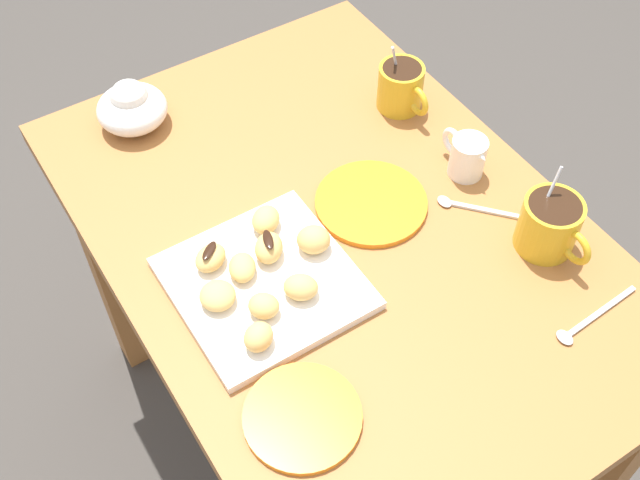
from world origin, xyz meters
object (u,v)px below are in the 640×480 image
(saucer_orange_right, at_px, (371,203))
(cream_pitcher_white, at_px, (467,155))
(pastry_plate_square, at_px, (264,283))
(beignet_4, at_px, (269,248))
(beignet_1, at_px, (210,258))
(beignet_3, at_px, (264,306))
(beignet_8, at_px, (314,240))
(beignet_2, at_px, (258,337))
(beignet_5, at_px, (266,220))
(dining_table, at_px, (339,285))
(beignet_0, at_px, (301,287))
(beignet_6, at_px, (241,266))
(ice_cream_bowl, at_px, (132,107))
(coffee_mug_mustard_right, at_px, (550,224))
(saucer_orange_left, at_px, (302,417))
(coffee_mug_mustard_left, at_px, (401,86))
(beignet_7, at_px, (218,296))

(saucer_orange_right, bearing_deg, cream_pitcher_white, 82.56)
(pastry_plate_square, distance_m, beignet_4, 0.05)
(beignet_1, relative_size, beignet_3, 1.19)
(pastry_plate_square, bearing_deg, beignet_8, 97.42)
(beignet_2, distance_m, beignet_3, 0.05)
(pastry_plate_square, bearing_deg, beignet_5, 147.99)
(dining_table, height_order, beignet_0, beignet_0)
(beignet_4, relative_size, beignet_5, 1.04)
(dining_table, bearing_deg, beignet_6, -91.33)
(beignet_0, height_order, beignet_2, beignet_2)
(ice_cream_bowl, distance_m, beignet_8, 0.44)
(coffee_mug_mustard_right, xyz_separation_m, saucer_orange_right, (-0.21, -0.18, -0.04))
(beignet_8, bearing_deg, saucer_orange_left, -35.34)
(saucer_orange_left, height_order, beignet_6, beignet_6)
(cream_pitcher_white, bearing_deg, beignet_6, -91.05)
(saucer_orange_right, relative_size, beignet_8, 3.56)
(coffee_mug_mustard_left, bearing_deg, cream_pitcher_white, -1.60)
(pastry_plate_square, bearing_deg, beignet_4, 139.84)
(coffee_mug_mustard_left, bearing_deg, saucer_orange_left, -47.73)
(cream_pitcher_white, xyz_separation_m, beignet_2, (0.12, -0.47, -0.01))
(coffee_mug_mustard_left, xyz_separation_m, ice_cream_bowl, (-0.22, -0.43, -0.01))
(beignet_1, height_order, beignet_7, beignet_1)
(beignet_4, bearing_deg, coffee_mug_mustard_left, 115.56)
(beignet_3, bearing_deg, cream_pitcher_white, 99.74)
(coffee_mug_mustard_left, bearing_deg, beignet_6, -66.72)
(beignet_2, height_order, beignet_8, beignet_8)
(cream_pitcher_white, bearing_deg, pastry_plate_square, -86.51)
(coffee_mug_mustard_left, relative_size, beignet_4, 2.35)
(beignet_0, bearing_deg, beignet_4, -177.86)
(beignet_7, bearing_deg, beignet_0, 63.69)
(dining_table, relative_size, beignet_6, 19.14)
(beignet_0, height_order, beignet_8, beignet_8)
(pastry_plate_square, bearing_deg, beignet_6, -148.16)
(pastry_plate_square, relative_size, coffee_mug_mustard_right, 1.89)
(dining_table, xyz_separation_m, cream_pitcher_white, (0.00, 0.25, 0.19))
(coffee_mug_mustard_right, distance_m, beignet_2, 0.48)
(pastry_plate_square, relative_size, saucer_orange_left, 1.63)
(coffee_mug_mustard_right, bearing_deg, saucer_orange_right, -139.62)
(beignet_5, distance_m, beignet_7, 0.16)
(beignet_0, distance_m, beignet_2, 0.10)
(pastry_plate_square, distance_m, beignet_0, 0.07)
(pastry_plate_square, xyz_separation_m, beignet_2, (0.09, -0.06, 0.03))
(beignet_5, distance_m, beignet_8, 0.09)
(coffee_mug_mustard_left, bearing_deg, saucer_orange_right, -46.89)
(beignet_0, bearing_deg, dining_table, 122.64)
(beignet_0, distance_m, beignet_6, 0.10)
(pastry_plate_square, bearing_deg, dining_table, 100.21)
(coffee_mug_mustard_right, relative_size, beignet_4, 2.50)
(beignet_1, xyz_separation_m, beignet_6, (0.04, 0.03, -0.00))
(saucer_orange_left, bearing_deg, beignet_5, 158.29)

